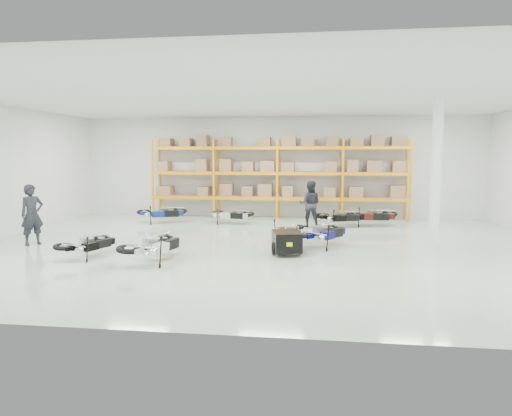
# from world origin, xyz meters

# --- Properties ---
(room) EXTENTS (18.00, 18.00, 18.00)m
(room) POSITION_xyz_m (0.00, 0.00, 2.25)
(room) COLOR #ADC1B1
(room) RESTS_ON ground
(pallet_rack) EXTENTS (11.28, 0.98, 3.62)m
(pallet_rack) POSITION_xyz_m (-0.00, 6.45, 2.26)
(pallet_rack) COLOR orange
(pallet_rack) RESTS_ON ground
(structural_column) EXTENTS (0.25, 0.25, 4.50)m
(structural_column) POSITION_xyz_m (5.20, 0.50, 2.25)
(structural_column) COLOR white
(structural_column) RESTS_ON ground
(moto_blue_centre) EXTENTS (1.76, 2.00, 1.17)m
(moto_blue_centre) POSITION_xyz_m (1.89, 0.19, 0.55)
(moto_blue_centre) COLOR #080A53
(moto_blue_centre) RESTS_ON ground
(moto_silver_left) EXTENTS (1.34, 2.03, 1.21)m
(moto_silver_left) POSITION_xyz_m (-2.51, -2.41, 0.57)
(moto_silver_left) COLOR #B7BBBF
(moto_silver_left) RESTS_ON ground
(moto_black_far_left) EXTENTS (1.28, 1.74, 1.02)m
(moto_black_far_left) POSITION_xyz_m (-4.49, -2.13, 0.48)
(moto_black_far_left) COLOR black
(moto_black_far_left) RESTS_ON ground
(moto_touring_right) EXTENTS (0.95, 1.74, 1.09)m
(moto_touring_right) POSITION_xyz_m (0.86, 0.48, 0.51)
(moto_touring_right) COLOR black
(moto_touring_right) RESTS_ON ground
(trailer) EXTENTS (0.92, 1.61, 0.65)m
(trailer) POSITION_xyz_m (0.86, -1.12, 0.38)
(trailer) COLOR black
(trailer) RESTS_ON ground
(moto_back_a) EXTENTS (1.98, 1.48, 1.15)m
(moto_back_a) POSITION_xyz_m (-4.63, 4.41, 0.54)
(moto_back_a) COLOR navy
(moto_back_a) RESTS_ON ground
(moto_back_b) EXTENTS (1.68, 1.00, 1.03)m
(moto_back_b) POSITION_xyz_m (-1.76, 4.52, 0.48)
(moto_back_b) COLOR silver
(moto_back_b) RESTS_ON ground
(moto_back_c) EXTENTS (1.90, 1.30, 1.12)m
(moto_back_c) POSITION_xyz_m (2.68, 4.20, 0.53)
(moto_back_c) COLOR black
(moto_back_c) RESTS_ON ground
(moto_back_d) EXTENTS (1.83, 0.91, 1.18)m
(moto_back_d) POSITION_xyz_m (3.84, 4.60, 0.56)
(moto_back_d) COLOR #3E0F0C
(moto_back_d) RESTS_ON ground
(person_left) EXTENTS (0.77, 0.83, 1.89)m
(person_left) POSITION_xyz_m (-7.10, -0.64, 0.95)
(person_left) COLOR black
(person_left) RESTS_ON ground
(person_back) EXTENTS (0.93, 0.75, 1.81)m
(person_back) POSITION_xyz_m (1.44, 4.08, 0.90)
(person_back) COLOR #22222A
(person_back) RESTS_ON ground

